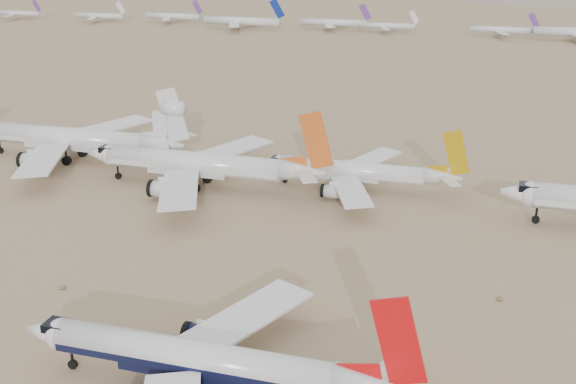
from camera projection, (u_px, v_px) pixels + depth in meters
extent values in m
plane|color=olive|center=(200.00, 368.00, 96.67)|extent=(7000.00, 7000.00, 0.00)
cylinder|color=silver|center=(192.00, 357.00, 90.10)|extent=(37.16, 4.39, 4.39)
cube|color=black|center=(192.00, 361.00, 90.29)|extent=(36.42, 4.46, 0.99)
sphere|color=silver|center=(62.00, 334.00, 95.09)|extent=(4.39, 4.39, 4.39)
cube|color=black|center=(57.00, 326.00, 94.85)|extent=(3.07, 2.86, 1.10)
cube|color=silver|center=(249.00, 315.00, 101.32)|extent=(14.35, 22.62, 0.69)
cube|color=silver|center=(395.00, 364.00, 86.99)|extent=(5.90, 7.71, 0.26)
cylinder|color=black|center=(206.00, 336.00, 99.82)|extent=(5.16, 3.16, 3.16)
cube|color=red|center=(399.00, 342.00, 80.93)|extent=(7.04, 0.35, 11.60)
cylinder|color=black|center=(73.00, 364.00, 96.31)|extent=(1.32, 0.55, 1.32)
cylinder|color=black|center=(214.00, 373.00, 93.87)|extent=(1.84, 1.10, 1.84)
sphere|color=silver|center=(532.00, 194.00, 142.39)|extent=(5.22, 5.22, 5.22)
cube|color=black|center=(529.00, 187.00, 142.10)|extent=(3.66, 3.39, 1.31)
cylinder|color=black|center=(536.00, 219.00, 143.84)|extent=(1.57, 0.65, 1.57)
cylinder|color=silver|center=(351.00, 170.00, 161.18)|extent=(32.90, 4.00, 4.00)
cube|color=silver|center=(351.00, 172.00, 161.35)|extent=(32.24, 4.06, 0.90)
sphere|color=silver|center=(281.00, 164.00, 165.59)|extent=(4.00, 4.00, 4.00)
cube|color=black|center=(278.00, 159.00, 165.37)|extent=(2.80, 2.60, 1.00)
cone|color=silver|center=(443.00, 177.00, 155.61)|extent=(8.22, 4.00, 4.00)
cube|color=silver|center=(351.00, 191.00, 150.30)|extent=(12.71, 20.02, 0.62)
cube|color=silver|center=(450.00, 181.00, 151.60)|extent=(5.22, 6.83, 0.24)
cylinder|color=silver|center=(334.00, 192.00, 155.20)|extent=(4.57, 2.88, 2.88)
cube|color=silver|center=(371.00, 159.00, 171.17)|extent=(12.71, 20.02, 0.62)
cube|color=silver|center=(452.00, 170.00, 158.43)|extent=(5.22, 6.83, 0.24)
cylinder|color=silver|center=(350.00, 169.00, 169.85)|extent=(4.57, 2.88, 2.88)
cube|color=#BA900C|center=(456.00, 153.00, 153.04)|extent=(6.24, 0.32, 10.27)
cylinder|color=black|center=(285.00, 180.00, 166.70)|extent=(1.20, 0.50, 1.20)
cylinder|color=black|center=(354.00, 190.00, 159.58)|extent=(1.68, 1.00, 1.68)
cylinder|color=black|center=(359.00, 182.00, 164.62)|extent=(1.68, 1.00, 1.68)
cylinder|color=silver|center=(194.00, 163.00, 162.26)|extent=(41.31, 5.05, 5.05)
cube|color=silver|center=(194.00, 165.00, 162.47)|extent=(40.48, 5.12, 1.14)
sphere|color=silver|center=(112.00, 155.00, 167.80)|extent=(5.05, 5.05, 5.05)
cube|color=black|center=(108.00, 149.00, 167.53)|extent=(3.53, 3.28, 1.26)
cone|color=silver|center=(303.00, 171.00, 155.27)|extent=(10.33, 5.05, 5.05)
cube|color=silver|center=(179.00, 189.00, 148.59)|extent=(15.95, 25.14, 0.78)
cube|color=silver|center=(306.00, 176.00, 150.22)|extent=(6.56, 8.57, 0.30)
cylinder|color=silver|center=(165.00, 190.00, 154.75)|extent=(5.74, 3.64, 3.64)
cube|color=silver|center=(230.00, 150.00, 174.82)|extent=(15.95, 25.14, 0.78)
cube|color=silver|center=(317.00, 163.00, 158.81)|extent=(6.56, 8.57, 0.30)
cylinder|color=silver|center=(203.00, 162.00, 173.17)|extent=(5.74, 3.64, 3.64)
cube|color=#C3531C|center=(316.00, 140.00, 152.04)|extent=(7.83, 0.40, 12.90)
cylinder|color=black|center=(118.00, 176.00, 169.20)|extent=(1.51, 0.63, 1.51)
cylinder|color=black|center=(195.00, 188.00, 160.25)|extent=(2.12, 1.26, 2.12)
cylinder|color=black|center=(208.00, 178.00, 166.61)|extent=(2.12, 1.26, 2.12)
cylinder|color=silver|center=(66.00, 137.00, 181.30)|extent=(43.23, 5.18, 5.18)
cube|color=silver|center=(67.00, 140.00, 181.53)|extent=(42.37, 5.25, 1.16)
cone|color=silver|center=(163.00, 144.00, 174.00)|extent=(10.81, 5.18, 5.18)
cube|color=silver|center=(43.00, 159.00, 167.05)|extent=(16.70, 26.31, 0.81)
cube|color=silver|center=(162.00, 148.00, 168.73)|extent=(6.86, 8.97, 0.31)
cylinder|color=silver|center=(34.00, 161.00, 173.47)|extent=(6.00, 3.73, 3.73)
cube|color=silver|center=(109.00, 127.00, 194.39)|extent=(16.70, 26.31, 0.81)
cube|color=silver|center=(180.00, 137.00, 177.69)|extent=(6.86, 8.97, 0.31)
cylinder|color=silver|center=(82.00, 138.00, 192.65)|extent=(6.00, 3.73, 3.73)
cube|color=silver|center=(173.00, 115.00, 170.62)|extent=(8.19, 0.41, 13.50)
cylinder|color=silver|center=(174.00, 108.00, 169.97)|extent=(5.40, 3.35, 3.35)
cylinder|color=black|center=(1.00, 150.00, 188.54)|extent=(1.55, 0.65, 1.55)
cylinder|color=black|center=(67.00, 161.00, 179.23)|extent=(2.17, 1.29, 2.17)
cylinder|color=black|center=(82.00, 152.00, 185.75)|extent=(2.17, 1.29, 2.17)
cylinder|color=silver|center=(18.00, 13.00, 464.53)|extent=(30.65, 3.03, 3.03)
cube|color=#5A337E|center=(36.00, 6.00, 458.90)|extent=(6.10, 0.30, 7.69)
cube|color=silver|center=(10.00, 15.00, 457.55)|extent=(8.08, 14.11, 0.30)
cube|color=silver|center=(26.00, 13.00, 471.83)|extent=(8.08, 14.11, 0.30)
cylinder|color=silver|center=(99.00, 16.00, 450.20)|extent=(32.45, 3.21, 3.21)
cube|color=silver|center=(120.00, 8.00, 444.24)|extent=(6.46, 0.32, 8.14)
cube|color=silver|center=(92.00, 18.00, 442.81)|extent=(8.55, 14.94, 0.32)
cube|color=silver|center=(106.00, 15.00, 457.92)|extent=(8.55, 14.94, 0.32)
cylinder|color=silver|center=(173.00, 16.00, 446.66)|extent=(35.65, 3.52, 3.52)
cube|color=#5A337E|center=(197.00, 7.00, 440.11)|extent=(7.10, 0.35, 8.94)
cube|color=silver|center=(166.00, 19.00, 438.54)|extent=(9.39, 16.41, 0.35)
cube|color=silver|center=(179.00, 15.00, 455.14)|extent=(9.39, 16.41, 0.35)
cylinder|color=silver|center=(242.00, 21.00, 418.58)|extent=(46.15, 4.56, 4.56)
cube|color=navy|center=(277.00, 9.00, 410.10)|extent=(9.19, 0.46, 11.58)
cube|color=silver|center=(234.00, 25.00, 408.07)|extent=(12.16, 21.25, 0.46)
cube|color=silver|center=(248.00, 20.00, 429.57)|extent=(12.16, 21.25, 0.46)
cylinder|color=silver|center=(333.00, 23.00, 415.28)|extent=(38.75, 3.83, 3.83)
cube|color=#5A337E|center=(365.00, 12.00, 408.16)|extent=(7.72, 0.38, 9.72)
cube|color=silver|center=(329.00, 26.00, 406.45)|extent=(10.21, 17.84, 0.38)
cube|color=silver|center=(337.00, 21.00, 424.50)|extent=(10.21, 17.84, 0.38)
cylinder|color=silver|center=(387.00, 26.00, 404.68)|extent=(31.17, 3.08, 3.08)
cube|color=silver|center=(414.00, 17.00, 398.95)|extent=(6.21, 0.31, 7.82)
cube|color=silver|center=(385.00, 28.00, 397.58)|extent=(8.21, 14.35, 0.31)
cube|color=silver|center=(390.00, 25.00, 412.10)|extent=(8.21, 14.35, 0.31)
cylinder|color=silver|center=(502.00, 30.00, 387.66)|extent=(33.27, 3.29, 3.29)
cube|color=#5A337E|center=(534.00, 20.00, 381.54)|extent=(6.63, 0.33, 8.34)
cube|color=silver|center=(502.00, 33.00, 380.08)|extent=(8.76, 15.31, 0.33)
cube|color=silver|center=(502.00, 29.00, 395.57)|extent=(8.76, 15.31, 0.33)
ellipsoid|color=brown|center=(63.00, 287.00, 117.68)|extent=(0.98, 0.98, 0.54)
ellipsoid|color=brown|center=(499.00, 299.00, 114.14)|extent=(0.98, 0.98, 0.54)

